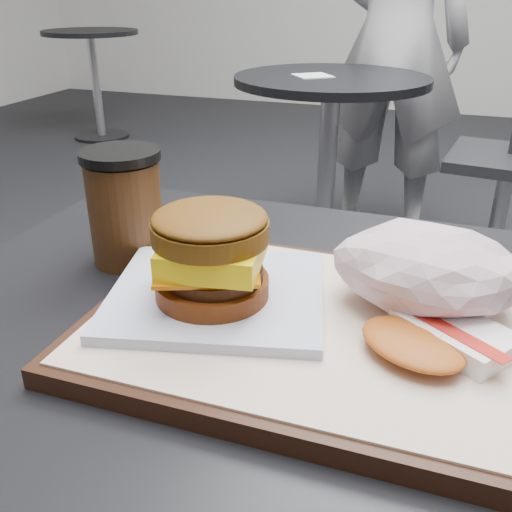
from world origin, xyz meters
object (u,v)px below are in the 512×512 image
object	(u,v)px
patron	(395,40)
hash_brown	(436,338)
breakfast_sandwich	(213,264)
coffee_cup	(125,207)
serving_tray	(312,328)
customer_table	(311,481)
crumpled_wrapper	(427,269)
neighbor_table	(329,131)

from	to	relation	value
patron	hash_brown	bearing A→B (deg)	98.90
breakfast_sandwich	coffee_cup	world-z (taller)	coffee_cup
coffee_cup	serving_tray	bearing A→B (deg)	-20.30
breakfast_sandwich	serving_tray	bearing A→B (deg)	2.83
customer_table	hash_brown	distance (m)	0.24
serving_tray	crumpled_wrapper	bearing A→B (deg)	32.44
breakfast_sandwich	coffee_cup	xyz separation A→B (m)	(-0.14, 0.09, 0.00)
serving_tray	neighbor_table	world-z (taller)	serving_tray
serving_tray	breakfast_sandwich	xyz separation A→B (m)	(-0.09, -0.00, 0.05)
serving_tray	patron	bearing A→B (deg)	95.06
hash_brown	patron	distance (m)	2.19
serving_tray	crumpled_wrapper	distance (m)	0.11
crumpled_wrapper	patron	bearing A→B (deg)	97.54
customer_table	neighbor_table	distance (m)	1.69
customer_table	patron	xyz separation A→B (m)	(-0.20, 2.14, 0.25)
breakfast_sandwich	neighbor_table	distance (m)	1.71
neighbor_table	patron	bearing A→B (deg)	72.54
neighbor_table	patron	world-z (taller)	patron
crumpled_wrapper	coffee_cup	world-z (taller)	coffee_cup
customer_table	breakfast_sandwich	xyz separation A→B (m)	(-0.09, -0.02, 0.24)
neighbor_table	patron	distance (m)	0.59
hash_brown	coffee_cup	xyz separation A→B (m)	(-0.33, 0.10, 0.03)
customer_table	breakfast_sandwich	bearing A→B (deg)	-168.48
coffee_cup	hash_brown	bearing A→B (deg)	-16.39
customer_table	serving_tray	world-z (taller)	serving_tray
breakfast_sandwich	crumpled_wrapper	size ratio (longest dim) A/B	1.41
breakfast_sandwich	hash_brown	bearing A→B (deg)	-2.38
customer_table	serving_tray	size ratio (longest dim) A/B	2.11
serving_tray	patron	distance (m)	2.17
coffee_cup	crumpled_wrapper	bearing A→B (deg)	-5.37
breakfast_sandwich	patron	size ratio (longest dim) A/B	0.13
customer_table	crumpled_wrapper	size ratio (longest dim) A/B	5.01
serving_tray	customer_table	bearing A→B (deg)	74.36
hash_brown	crumpled_wrapper	size ratio (longest dim) A/B	0.85
patron	breakfast_sandwich	bearing A→B (deg)	93.91
hash_brown	coffee_cup	size ratio (longest dim) A/B	1.09
hash_brown	neighbor_table	xyz separation A→B (m)	(-0.45, 1.68, -0.25)
customer_table	hash_brown	bearing A→B (deg)	-15.51
hash_brown	coffee_cup	distance (m)	0.35
coffee_cup	breakfast_sandwich	bearing A→B (deg)	-32.48
serving_tray	hash_brown	distance (m)	0.10
crumpled_wrapper	patron	world-z (taller)	patron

